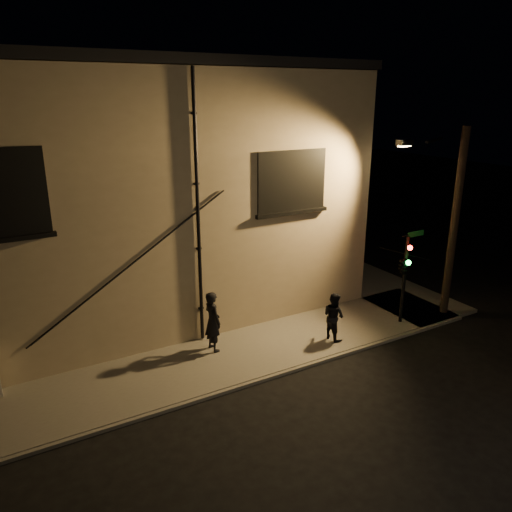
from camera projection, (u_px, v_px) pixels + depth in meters
ground at (299, 369)px, 14.72m from camera, size 90.00×90.00×0.00m
sidewalk at (260, 306)px, 18.90m from camera, size 21.00×16.00×0.12m
building at (107, 183)px, 19.36m from camera, size 16.20×12.23×8.80m
pedestrian_a at (213, 321)px, 15.28m from camera, size 0.53×0.75×1.93m
pedestrian_b at (334, 316)px, 16.05m from camera, size 0.69×0.84×1.58m
traffic_signal at (404, 265)px, 16.65m from camera, size 1.33×1.90×3.23m
streetlamp_pole at (451, 219)px, 17.23m from camera, size 2.02×1.38×6.73m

